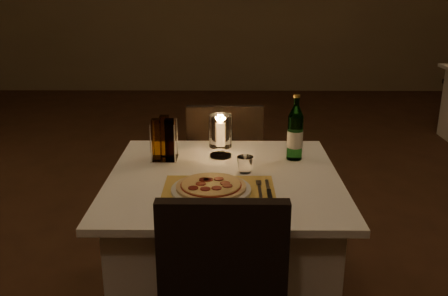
{
  "coord_description": "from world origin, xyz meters",
  "views": [
    {
      "loc": [
        0.24,
        -2.31,
        1.54
      ],
      "look_at": [
        0.22,
        -0.28,
        0.86
      ],
      "focal_mm": 40.0,
      "sensor_mm": 36.0,
      "label": 1
    }
  ],
  "objects_px": {
    "main_table": "(224,250)",
    "pizza": "(211,186)",
    "chair_far": "(225,161)",
    "water_bottle": "(295,134)",
    "plate": "(211,190)",
    "tumbler": "(245,165)",
    "hurricane_candle": "(220,132)"
  },
  "relations": [
    {
      "from": "plate",
      "to": "water_bottle",
      "type": "relative_size",
      "value": 1.03
    },
    {
      "from": "plate",
      "to": "tumbler",
      "type": "relative_size",
      "value": 4.41
    },
    {
      "from": "tumbler",
      "to": "plate",
      "type": "bearing_deg",
      "value": -122.77
    },
    {
      "from": "main_table",
      "to": "pizza",
      "type": "bearing_deg",
      "value": -105.5
    },
    {
      "from": "tumbler",
      "to": "water_bottle",
      "type": "height_order",
      "value": "water_bottle"
    },
    {
      "from": "main_table",
      "to": "hurricane_candle",
      "type": "distance_m",
      "value": 0.55
    },
    {
      "from": "pizza",
      "to": "water_bottle",
      "type": "xyz_separation_m",
      "value": [
        0.38,
        0.4,
        0.1
      ]
    },
    {
      "from": "chair_far",
      "to": "pizza",
      "type": "xyz_separation_m",
      "value": [
        -0.05,
        -0.89,
        0.22
      ]
    },
    {
      "from": "chair_far",
      "to": "water_bottle",
      "type": "height_order",
      "value": "water_bottle"
    },
    {
      "from": "plate",
      "to": "water_bottle",
      "type": "height_order",
      "value": "water_bottle"
    },
    {
      "from": "main_table",
      "to": "chair_far",
      "type": "distance_m",
      "value": 0.74
    },
    {
      "from": "plate",
      "to": "tumbler",
      "type": "xyz_separation_m",
      "value": [
        0.14,
        0.22,
        0.03
      ]
    },
    {
      "from": "plate",
      "to": "tumbler",
      "type": "distance_m",
      "value": 0.27
    },
    {
      "from": "chair_far",
      "to": "main_table",
      "type": "bearing_deg",
      "value": -90.0
    },
    {
      "from": "main_table",
      "to": "pizza",
      "type": "xyz_separation_m",
      "value": [
        -0.05,
        -0.18,
        0.39
      ]
    },
    {
      "from": "chair_far",
      "to": "hurricane_candle",
      "type": "distance_m",
      "value": 0.56
    },
    {
      "from": "chair_far",
      "to": "plate",
      "type": "height_order",
      "value": "chair_far"
    },
    {
      "from": "hurricane_candle",
      "to": "chair_far",
      "type": "bearing_deg",
      "value": 87.68
    },
    {
      "from": "main_table",
      "to": "water_bottle",
      "type": "bearing_deg",
      "value": 33.47
    },
    {
      "from": "main_table",
      "to": "pizza",
      "type": "relative_size",
      "value": 3.57
    },
    {
      "from": "chair_far",
      "to": "tumbler",
      "type": "bearing_deg",
      "value": -82.13
    },
    {
      "from": "chair_far",
      "to": "plate",
      "type": "bearing_deg",
      "value": -93.2
    },
    {
      "from": "pizza",
      "to": "plate",
      "type": "bearing_deg",
      "value": 92.95
    },
    {
      "from": "hurricane_candle",
      "to": "water_bottle",
      "type": "bearing_deg",
      "value": -4.98
    },
    {
      "from": "main_table",
      "to": "pizza",
      "type": "distance_m",
      "value": 0.44
    },
    {
      "from": "plate",
      "to": "chair_far",
      "type": "bearing_deg",
      "value": 86.8
    },
    {
      "from": "pizza",
      "to": "hurricane_candle",
      "type": "height_order",
      "value": "hurricane_candle"
    },
    {
      "from": "plate",
      "to": "pizza",
      "type": "distance_m",
      "value": 0.02
    },
    {
      "from": "plate",
      "to": "water_bottle",
      "type": "xyz_separation_m",
      "value": [
        0.38,
        0.4,
        0.11
      ]
    },
    {
      "from": "chair_far",
      "to": "hurricane_candle",
      "type": "xyz_separation_m",
      "value": [
        -0.02,
        -0.46,
        0.31
      ]
    },
    {
      "from": "water_bottle",
      "to": "hurricane_candle",
      "type": "height_order",
      "value": "water_bottle"
    },
    {
      "from": "pizza",
      "to": "chair_far",
      "type": "bearing_deg",
      "value": 86.8
    }
  ]
}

